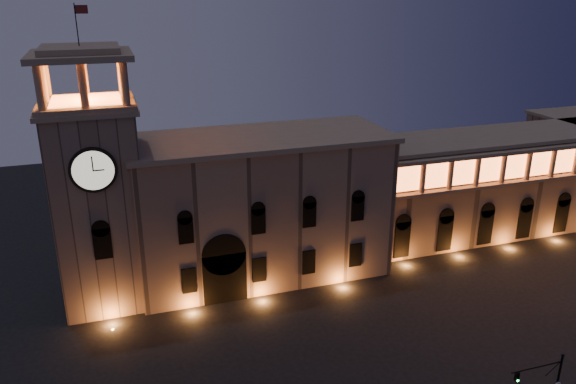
{
  "coord_description": "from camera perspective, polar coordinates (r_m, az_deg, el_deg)",
  "views": [
    {
      "loc": [
        -18.64,
        -39.2,
        33.93
      ],
      "look_at": [
        -0.54,
        16.0,
        12.54
      ],
      "focal_mm": 35.0,
      "sensor_mm": 36.0,
      "label": 1
    }
  ],
  "objects": [
    {
      "name": "government_building",
      "position": [
        68.15,
        -2.79,
        -1.47
      ],
      "size": [
        30.8,
        12.8,
        17.6
      ],
      "color": "#7E6452",
      "rests_on": "ground"
    },
    {
      "name": "ground",
      "position": [
        55.1,
        6.02,
        -17.93
      ],
      "size": [
        160.0,
        160.0,
        0.0
      ],
      "primitive_type": "plane",
      "color": "black",
      "rests_on": "ground"
    },
    {
      "name": "clock_tower",
      "position": [
        63.91,
        -18.73,
        -0.49
      ],
      "size": [
        9.8,
        9.8,
        32.4
      ],
      "color": "#7E6452",
      "rests_on": "ground"
    },
    {
      "name": "colonnade_wing",
      "position": [
        85.18,
        19.51,
        0.82
      ],
      "size": [
        40.6,
        11.5,
        14.5
      ],
      "color": "#795F4E",
      "rests_on": "ground"
    }
  ]
}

